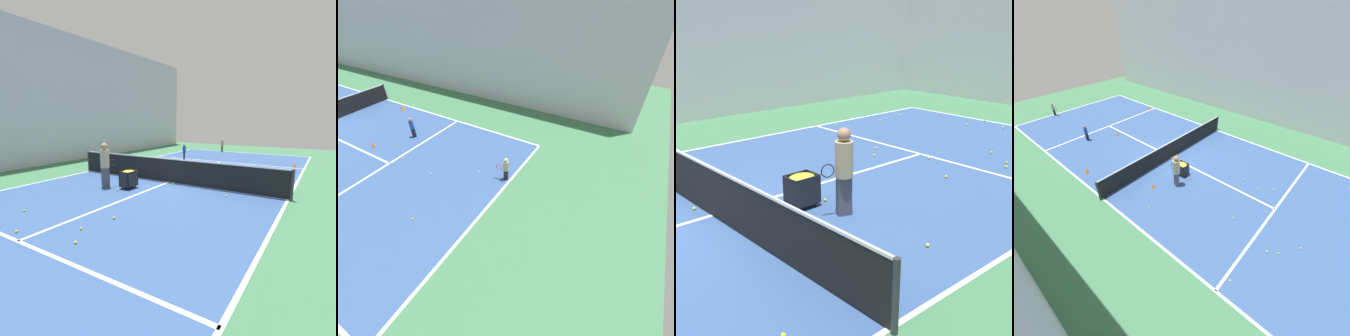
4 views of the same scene
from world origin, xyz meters
TOP-DOWN VIEW (x-y plane):
  - line_baseline_near at (0.00, -12.11)m, footprint 9.80×0.10m
  - line_sideline_right at (4.90, 0.00)m, footprint 0.10×24.21m
  - line_service_near at (0.00, -6.66)m, footprint 9.80×0.10m
  - hall_enclosure_right at (8.80, 0.00)m, footprint 0.15×32.17m
  - player_near_baseline at (1.82, -11.89)m, footprint 0.25×0.55m
  - child_midcourt at (2.29, -5.83)m, footprint 0.30×0.30m
  - training_cone_0 at (4.31, -2.47)m, footprint 0.25×0.25m
  - training_cone_2 at (2.70, 1.28)m, footprint 0.19×0.19m
  - training_cone_3 at (0.51, -4.82)m, footprint 0.17×0.17m
  - tennis_ball_1 at (1.59, -10.68)m, footprint 0.07×0.07m
  - tennis_ball_5 at (4.12, -1.11)m, footprint 0.07×0.07m
  - tennis_ball_6 at (4.81, -11.90)m, footprint 0.07×0.07m
  - tennis_ball_9 at (3.80, 2.19)m, footprint 0.07×0.07m
  - tennis_ball_11 at (3.71, -10.84)m, footprint 0.07×0.07m
  - tennis_ball_17 at (5.11, -5.12)m, footprint 0.07×0.07m
  - tennis_ball_25 at (0.08, -6.90)m, footprint 0.07×0.07m
  - tennis_ball_29 at (1.20, -5.67)m, footprint 0.07×0.07m
  - tennis_ball_30 at (0.43, -8.95)m, footprint 0.07×0.07m
  - tennis_ball_35 at (-1.71, -10.13)m, footprint 0.07×0.07m
  - tennis_ball_37 at (0.60, -6.92)m, footprint 0.07×0.07m
  - tennis_ball_38 at (5.12, -2.59)m, footprint 0.07×0.07m

SIDE VIEW (x-z plane):
  - line_baseline_near at x=0.00m, z-range 0.00..0.01m
  - line_sideline_right at x=4.90m, z-range 0.00..0.01m
  - line_service_near at x=0.00m, z-range 0.00..0.01m
  - tennis_ball_1 at x=1.59m, z-range 0.00..0.07m
  - tennis_ball_5 at x=4.12m, z-range 0.00..0.07m
  - tennis_ball_6 at x=4.81m, z-range 0.00..0.07m
  - tennis_ball_9 at x=3.80m, z-range 0.00..0.07m
  - tennis_ball_11 at x=3.71m, z-range 0.00..0.07m
  - tennis_ball_17 at x=5.11m, z-range 0.00..0.07m
  - tennis_ball_25 at x=0.08m, z-range 0.00..0.07m
  - tennis_ball_29 at x=1.20m, z-range 0.00..0.07m
  - tennis_ball_30 at x=0.43m, z-range 0.00..0.07m
  - tennis_ball_35 at x=-1.71m, z-range 0.00..0.07m
  - tennis_ball_37 at x=0.60m, z-range 0.00..0.07m
  - tennis_ball_38 at x=5.12m, z-range 0.00..0.07m
  - training_cone_2 at x=2.70m, z-range 0.00..0.23m
  - training_cone_3 at x=0.51m, z-range 0.00..0.32m
  - training_cone_0 at x=4.31m, z-range 0.00..0.32m
  - player_near_baseline at x=1.82m, z-range 0.08..1.18m
  - child_midcourt at x=2.29m, z-range 0.08..1.21m
  - hall_enclosure_right at x=8.80m, z-range 0.00..8.13m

